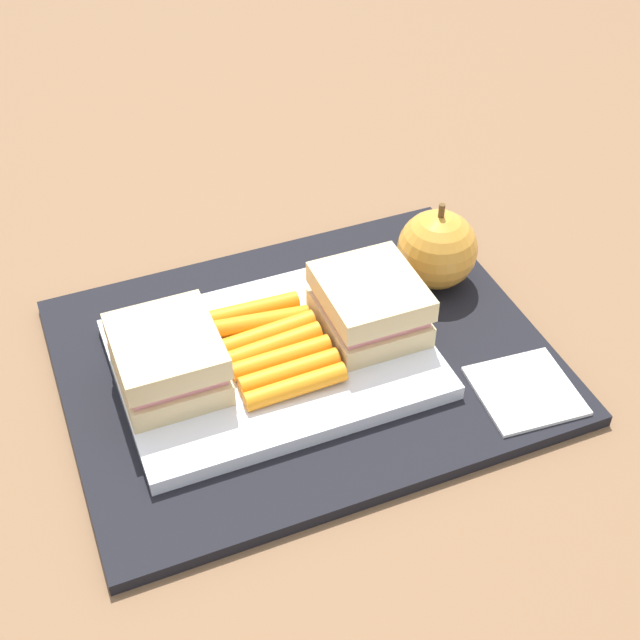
{
  "coord_description": "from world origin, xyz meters",
  "views": [
    {
      "loc": [
        -0.17,
        -0.45,
        0.48
      ],
      "look_at": [
        0.01,
        0.0,
        0.04
      ],
      "focal_mm": 49.1,
      "sensor_mm": 36.0,
      "label": 1
    }
  ],
  "objects_px": {
    "sandwich_half_right": "(370,304)",
    "carrot_sticks_bundle": "(274,346)",
    "paper_napkin": "(525,391)",
    "sandwich_half_left": "(168,359)",
    "apple": "(437,249)",
    "food_tray": "(274,358)"
  },
  "relations": [
    {
      "from": "food_tray",
      "to": "carrot_sticks_bundle",
      "type": "xyz_separation_m",
      "value": [
        0.0,
        -0.0,
        0.01
      ]
    },
    {
      "from": "carrot_sticks_bundle",
      "to": "apple",
      "type": "relative_size",
      "value": 1.34
    },
    {
      "from": "carrot_sticks_bundle",
      "to": "paper_napkin",
      "type": "height_order",
      "value": "carrot_sticks_bundle"
    },
    {
      "from": "sandwich_half_right",
      "to": "carrot_sticks_bundle",
      "type": "distance_m",
      "value": 0.08
    },
    {
      "from": "apple",
      "to": "paper_napkin",
      "type": "xyz_separation_m",
      "value": [
        0.0,
        -0.14,
        -0.03
      ]
    },
    {
      "from": "sandwich_half_left",
      "to": "carrot_sticks_bundle",
      "type": "distance_m",
      "value": 0.08
    },
    {
      "from": "food_tray",
      "to": "apple",
      "type": "distance_m",
      "value": 0.17
    },
    {
      "from": "carrot_sticks_bundle",
      "to": "apple",
      "type": "xyz_separation_m",
      "value": [
        0.16,
        0.04,
        0.01
      ]
    },
    {
      "from": "sandwich_half_left",
      "to": "apple",
      "type": "bearing_deg",
      "value": 10.27
    },
    {
      "from": "sandwich_half_right",
      "to": "paper_napkin",
      "type": "height_order",
      "value": "sandwich_half_right"
    },
    {
      "from": "food_tray",
      "to": "carrot_sticks_bundle",
      "type": "relative_size",
      "value": 2.24
    },
    {
      "from": "carrot_sticks_bundle",
      "to": "paper_napkin",
      "type": "distance_m",
      "value": 0.19
    },
    {
      "from": "paper_napkin",
      "to": "sandwich_half_left",
      "type": "bearing_deg",
      "value": 158.0
    },
    {
      "from": "sandwich_half_right",
      "to": "carrot_sticks_bundle",
      "type": "height_order",
      "value": "sandwich_half_right"
    },
    {
      "from": "sandwich_half_right",
      "to": "food_tray",
      "type": "bearing_deg",
      "value": 180.0
    },
    {
      "from": "food_tray",
      "to": "sandwich_half_right",
      "type": "relative_size",
      "value": 2.88
    },
    {
      "from": "food_tray",
      "to": "carrot_sticks_bundle",
      "type": "bearing_deg",
      "value": -31.37
    },
    {
      "from": "sandwich_half_left",
      "to": "carrot_sticks_bundle",
      "type": "xyz_separation_m",
      "value": [
        0.08,
        -0.0,
        -0.02
      ]
    },
    {
      "from": "food_tray",
      "to": "paper_napkin",
      "type": "distance_m",
      "value": 0.19
    },
    {
      "from": "sandwich_half_right",
      "to": "apple",
      "type": "bearing_deg",
      "value": 28.17
    },
    {
      "from": "food_tray",
      "to": "apple",
      "type": "xyz_separation_m",
      "value": [
        0.16,
        0.04,
        0.03
      ]
    },
    {
      "from": "sandwich_half_left",
      "to": "sandwich_half_right",
      "type": "xyz_separation_m",
      "value": [
        0.16,
        0.0,
        0.0
      ]
    }
  ]
}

